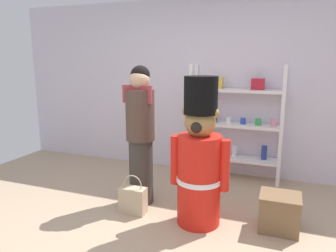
% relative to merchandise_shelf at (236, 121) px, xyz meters
% --- Properties ---
extents(ground_plane, '(6.40, 6.40, 0.00)m').
position_rel_merchandise_shelf_xyz_m(ground_plane, '(-0.53, -1.98, -0.84)').
color(ground_plane, tan).
extents(back_wall, '(6.40, 0.12, 2.60)m').
position_rel_merchandise_shelf_xyz_m(back_wall, '(-0.53, 0.22, 0.46)').
color(back_wall, silver).
rests_on(back_wall, ground_plane).
extents(merchandise_shelf, '(1.30, 0.35, 1.65)m').
position_rel_merchandise_shelf_xyz_m(merchandise_shelf, '(0.00, 0.00, 0.00)').
color(merchandise_shelf, white).
rests_on(merchandise_shelf, ground_plane).
extents(teddy_bear_guard, '(0.63, 0.47, 1.55)m').
position_rel_merchandise_shelf_xyz_m(teddy_bear_guard, '(-0.14, -1.48, -0.16)').
color(teddy_bear_guard, red).
rests_on(teddy_bear_guard, ground_plane).
extents(person_shopper, '(0.35, 0.34, 1.64)m').
position_rel_merchandise_shelf_xyz_m(person_shopper, '(-0.92, -1.23, 0.03)').
color(person_shopper, '#38332D').
rests_on(person_shopper, ground_plane).
extents(shopping_bag, '(0.30, 0.15, 0.45)m').
position_rel_merchandise_shelf_xyz_m(shopping_bag, '(-0.88, -1.52, -0.68)').
color(shopping_bag, '#C1AD89').
rests_on(shopping_bag, ground_plane).
extents(display_crate, '(0.40, 0.35, 0.38)m').
position_rel_merchandise_shelf_xyz_m(display_crate, '(0.67, -1.33, -0.65)').
color(display_crate, brown).
rests_on(display_crate, ground_plane).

